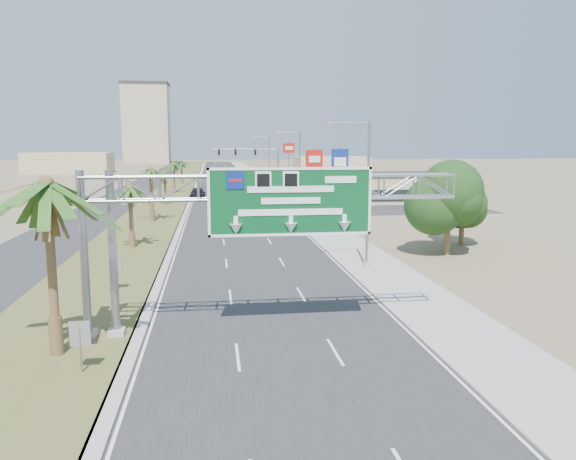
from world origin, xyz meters
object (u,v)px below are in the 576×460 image
(pole_sign_blue, at_px, (340,165))
(pole_sign_red_far, at_px, (289,152))
(car_far, at_px, (198,194))
(car_left_lane, at_px, (222,223))
(car_mid_lane, at_px, (239,207))
(pole_sign_red_near, at_px, (314,162))
(signal_mast, at_px, (265,168))
(store_building, at_px, (382,188))
(car_right_lane, at_px, (258,193))
(palm_near, at_px, (46,185))
(sign_gantry, at_px, (254,200))

(pole_sign_blue, relative_size, pole_sign_red_far, 0.92)
(car_far, xyz_separation_m, pole_sign_red_far, (16.26, 13.75, 6.23))
(pole_sign_blue, xyz_separation_m, pole_sign_red_far, (-0.90, 37.55, 0.95))
(car_left_lane, relative_size, car_mid_lane, 0.89)
(car_left_lane, relative_size, pole_sign_red_near, 0.53)
(car_far, bearing_deg, signal_mast, -7.62)
(store_building, height_order, car_right_lane, store_building)
(palm_near, distance_m, signal_mast, 65.60)
(signal_mast, bearing_deg, car_mid_lane, -105.61)
(palm_near, height_order, pole_sign_red_near, palm_near)
(sign_gantry, bearing_deg, store_building, 67.64)
(pole_sign_blue, bearing_deg, pole_sign_red_near, 103.47)
(car_mid_lane, distance_m, car_right_lane, 20.16)
(car_mid_lane, relative_size, pole_sign_blue, 0.59)
(sign_gantry, distance_m, pole_sign_red_near, 48.61)
(sign_gantry, distance_m, signal_mast, 62.37)
(car_far, bearing_deg, sign_gantry, -83.91)
(sign_gantry, height_order, signal_mast, signal_mast)
(car_mid_lane, bearing_deg, car_left_lane, -93.87)
(palm_near, xyz_separation_m, pole_sign_red_far, (20.25, 79.55, 0.10))
(pole_sign_red_near, height_order, pole_sign_blue, pole_sign_blue)
(pole_sign_red_near, bearing_deg, car_mid_lane, -164.74)
(car_mid_lane, relative_size, car_far, 0.86)
(palm_near, bearing_deg, store_building, 61.72)
(pole_sign_red_near, distance_m, pole_sign_blue, 7.41)
(palm_near, height_order, store_building, palm_near)
(store_building, distance_m, car_right_lane, 19.56)
(car_left_lane, xyz_separation_m, car_right_lane, (6.31, 33.46, 0.05))
(sign_gantry, distance_m, pole_sign_red_far, 78.57)
(car_right_lane, bearing_deg, car_mid_lane, -104.77)
(car_left_lane, bearing_deg, pole_sign_red_near, 49.03)
(car_far, bearing_deg, store_building, -13.63)
(car_right_lane, xyz_separation_m, pole_sign_blue, (7.64, -24.24, 5.31))
(store_building, relative_size, pole_sign_red_far, 2.03)
(car_right_lane, bearing_deg, palm_near, -104.79)
(palm_near, height_order, car_mid_lane, palm_near)
(palm_near, bearing_deg, car_left_lane, 77.62)
(store_building, distance_m, car_far, 28.33)
(store_building, height_order, car_left_lane, store_building)
(store_building, distance_m, car_left_lane, 34.83)
(sign_gantry, distance_m, pole_sign_blue, 42.14)
(car_right_lane, relative_size, pole_sign_red_near, 0.69)
(sign_gantry, height_order, pole_sign_red_near, pole_sign_red_near)
(palm_near, relative_size, car_left_lane, 1.98)
(palm_near, bearing_deg, pole_sign_red_far, 75.72)
(pole_sign_red_near, bearing_deg, car_far, 132.94)
(car_mid_lane, bearing_deg, pole_sign_blue, -15.45)
(car_far, bearing_deg, car_mid_lane, -71.71)
(store_building, bearing_deg, signal_mast, 160.46)
(signal_mast, bearing_deg, store_building, -19.54)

